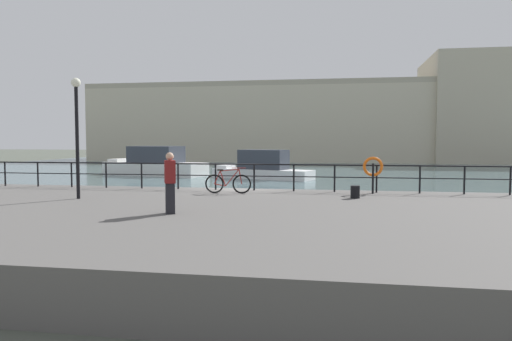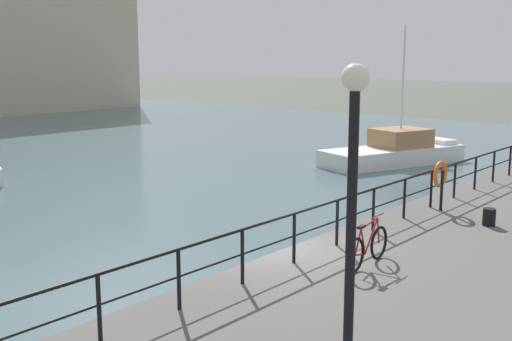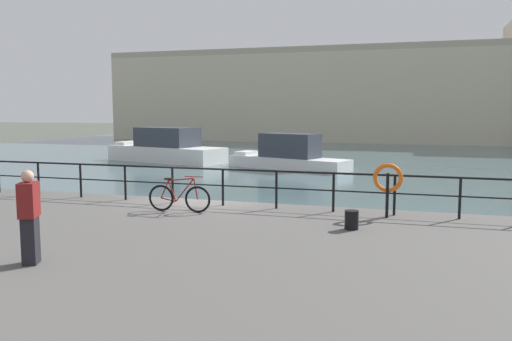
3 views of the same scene
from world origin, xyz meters
name	(u,v)px [view 1 (image 1 of 3)]	position (x,y,z in m)	size (l,w,h in m)	color
ground_plane	(234,214)	(0.00, 0.00, 0.00)	(240.00, 240.00, 0.00)	#4C5147
water_basin	(298,170)	(0.00, 30.20, 0.01)	(80.00, 60.00, 0.01)	#476066
quay_promenade	(185,228)	(0.00, -6.50, 0.54)	(56.00, 13.00, 1.08)	#565451
harbor_building	(358,121)	(6.62, 53.49, 5.77)	(64.28, 17.34, 14.43)	#C1B79E
moored_white_yacht	(155,164)	(-11.62, 20.39, 1.01)	(9.74, 5.30, 2.54)	white
moored_harbor_tender	(262,167)	(-1.80, 18.39, 0.90)	(8.48, 4.74, 2.30)	white
quay_railing	(254,172)	(1.00, -0.75, 1.81)	(25.60, 0.07, 1.08)	black
parked_bicycle	(228,183)	(0.21, -2.00, 1.47)	(1.77, 0.18, 0.98)	black
mooring_bollard	(355,192)	(4.93, -2.73, 1.30)	(0.32, 0.32, 0.44)	black
life_ring_stand	(373,168)	(5.62, -1.08, 2.05)	(0.75, 0.16, 1.40)	black
quay_lamp_post	(77,121)	(-4.50, -4.52, 3.76)	(0.32, 0.32, 4.14)	black
standing_person	(170,182)	(-0.20, -7.21, 1.94)	(0.43, 0.52, 1.69)	black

